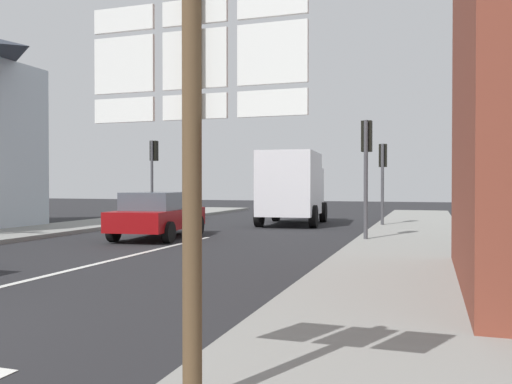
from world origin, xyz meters
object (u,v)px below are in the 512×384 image
at_px(traffic_light_far_left, 153,162).
at_px(traffic_light_near_right, 366,153).
at_px(delivery_truck, 292,186).
at_px(route_sign_post, 193,145).
at_px(sedan_far, 158,214).
at_px(traffic_light_far_right, 383,166).

distance_m(traffic_light_far_left, traffic_light_near_right, 11.60).
bearing_deg(delivery_truck, route_sign_post, -77.96).
xyz_separation_m(sedan_far, traffic_light_far_right, (6.48, 6.30, 1.68)).
xyz_separation_m(delivery_truck, traffic_light_near_right, (3.81, -6.26, 1.00)).
height_order(route_sign_post, traffic_light_far_right, traffic_light_far_right).
xyz_separation_m(traffic_light_far_left, traffic_light_near_right, (10.12, -5.68, -0.08)).
relative_size(sedan_far, traffic_light_near_right, 1.22).
height_order(delivery_truck, route_sign_post, route_sign_post).
bearing_deg(sedan_far, traffic_light_far_right, 44.22).
height_order(traffic_light_far_left, traffic_light_near_right, traffic_light_far_left).
height_order(traffic_light_far_left, traffic_light_far_right, traffic_light_far_left).
height_order(route_sign_post, traffic_light_near_right, traffic_light_near_right).
height_order(sedan_far, delivery_truck, delivery_truck).
bearing_deg(traffic_light_far_right, delivery_truck, 171.44).
relative_size(delivery_truck, traffic_light_far_left, 1.40).
relative_size(sedan_far, traffic_light_far_right, 1.32).
bearing_deg(sedan_far, traffic_light_far_left, 120.02).
bearing_deg(traffic_light_near_right, traffic_light_far_right, 90.00).
bearing_deg(route_sign_post, traffic_light_near_right, 90.70).
bearing_deg(traffic_light_near_right, route_sign_post, -89.30).
distance_m(route_sign_post, traffic_light_near_right, 12.31).
bearing_deg(delivery_truck, traffic_light_near_right, -58.71).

